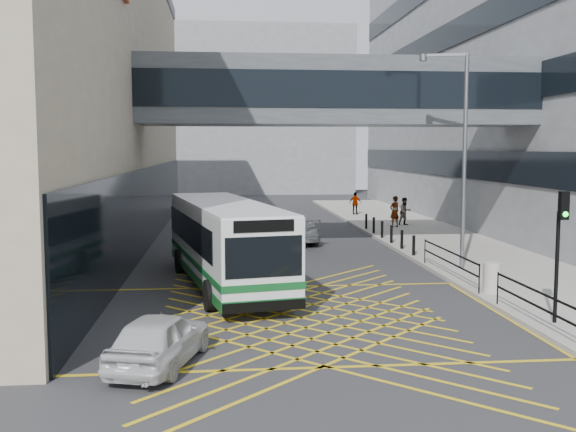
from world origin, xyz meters
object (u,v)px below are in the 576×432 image
object	(u,v)px
pedestrian_b	(405,211)
car_dark	(245,238)
car_white	(159,338)
litter_bin	(492,278)
street_lamp	(460,147)
traffic_light	(560,238)
pedestrian_c	(355,203)
pedestrian_a	(395,212)
car_silver	(293,227)
bus	(225,241)

from	to	relation	value
pedestrian_b	car_dark	bearing A→B (deg)	-153.59
car_white	litter_bin	xyz separation A→B (m)	(10.35, 6.10, 0.02)
car_white	street_lamp	size ratio (longest dim) A/B	0.48
traffic_light	pedestrian_c	world-z (taller)	traffic_light
pedestrian_a	car_dark	bearing A→B (deg)	15.52
car_dark	pedestrian_c	bearing A→B (deg)	-102.87
car_white	traffic_light	world-z (taller)	traffic_light
litter_bin	pedestrian_c	world-z (taller)	pedestrian_c
car_dark	pedestrian_b	bearing A→B (deg)	-122.99
traffic_light	pedestrian_b	distance (m)	23.70
street_lamp	pedestrian_c	xyz separation A→B (m)	(0.23, 21.95, -4.02)
car_white	traffic_light	bearing A→B (deg)	-153.01
car_silver	pedestrian_a	distance (m)	8.29
car_dark	pedestrian_c	world-z (taller)	pedestrian_c
car_silver	litter_bin	size ratio (longest dim) A/B	5.00
car_silver	traffic_light	size ratio (longest dim) A/B	1.38
bus	traffic_light	distance (m)	11.34
car_dark	pedestrian_c	xyz separation A→B (m)	(8.53, 16.41, 0.25)
car_silver	street_lamp	bearing A→B (deg)	116.22
bus	traffic_light	world-z (taller)	traffic_light
street_lamp	pedestrian_b	size ratio (longest dim) A/B	4.93
car_silver	car_dark	bearing A→B (deg)	48.20
bus	street_lamp	world-z (taller)	street_lamp
car_white	car_dark	xyz separation A→B (m)	(2.52, 16.29, 0.07)
street_lamp	litter_bin	size ratio (longest dim) A/B	8.43
car_dark	bus	bearing A→B (deg)	96.96
traffic_light	pedestrian_b	xyz separation A→B (m)	(2.21, 23.55, -1.51)
pedestrian_a	pedestrian_c	xyz separation A→B (m)	(-0.83, 7.94, -0.14)
pedestrian_a	pedestrian_b	xyz separation A→B (m)	(0.90, 0.91, -0.08)
street_lamp	pedestrian_b	xyz separation A→B (m)	(1.97, 14.91, -3.97)
bus	car_white	xyz separation A→B (m)	(-1.53, -8.90, -0.98)
car_silver	litter_bin	distance (m)	14.74
car_white	car_silver	xyz separation A→B (m)	(5.18, 19.90, 0.14)
pedestrian_b	pedestrian_c	distance (m)	7.25
litter_bin	car_silver	bearing A→B (deg)	110.52
bus	car_silver	bearing A→B (deg)	60.27
car_white	pedestrian_c	xyz separation A→B (m)	(11.05, 32.71, 0.32)
street_lamp	pedestrian_b	bearing A→B (deg)	98.23
pedestrian_b	bus	bearing A→B (deg)	-139.87
traffic_light	litter_bin	bearing A→B (deg)	86.52
car_dark	street_lamp	world-z (taller)	street_lamp
car_white	pedestrian_b	size ratio (longest dim) A/B	2.35
car_silver	litter_bin	bearing A→B (deg)	105.08
street_lamp	car_white	bearing A→B (deg)	-119.40
pedestrian_a	car_white	bearing A→B (deg)	37.75
litter_bin	pedestrian_c	size ratio (longest dim) A/B	0.62
traffic_light	pedestrian_a	size ratio (longest dim) A/B	1.94
street_lamp	car_silver	bearing A→B (deg)	137.42
car_white	bus	bearing A→B (deg)	-84.11
car_dark	pedestrian_b	world-z (taller)	pedestrian_b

